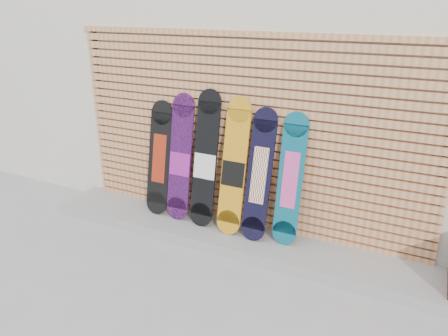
{
  "coord_description": "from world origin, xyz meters",
  "views": [
    {
      "loc": [
        1.72,
        -3.28,
        2.58
      ],
      "look_at": [
        -0.28,
        0.75,
        0.85
      ],
      "focal_mm": 35.0,
      "sensor_mm": 36.0,
      "label": 1
    }
  ],
  "objects": [
    {
      "name": "concrete_step",
      "position": [
        -0.15,
        0.68,
        0.06
      ],
      "size": [
        4.6,
        0.7,
        0.12
      ],
      "primitive_type": "cube",
      "color": "gray",
      "rests_on": "ground"
    },
    {
      "name": "snowboard_3",
      "position": [
        -0.17,
        0.77,
        0.86
      ],
      "size": [
        0.28,
        0.35,
        1.51
      ],
      "color": "orange",
      "rests_on": "concrete_step"
    },
    {
      "name": "snowboard_1",
      "position": [
        -0.87,
        0.79,
        0.85
      ],
      "size": [
        0.28,
        0.3,
        1.49
      ],
      "color": "black",
      "rests_on": "concrete_step"
    },
    {
      "name": "snowboard_5",
      "position": [
        0.47,
        0.8,
        0.83
      ],
      "size": [
        0.27,
        0.28,
        1.41
      ],
      "color": "#0B576D",
      "rests_on": "concrete_step"
    },
    {
      "name": "building",
      "position": [
        0.5,
        3.5,
        1.8
      ],
      "size": [
        12.0,
        5.0,
        3.6
      ],
      "primitive_type": "cube",
      "color": "beige",
      "rests_on": "ground"
    },
    {
      "name": "ground",
      "position": [
        0.0,
        0.0,
        0.0
      ],
      "size": [
        80.0,
        80.0,
        0.0
      ],
      "primitive_type": "plane",
      "color": "#97979A",
      "rests_on": "ground"
    },
    {
      "name": "snowboard_4",
      "position": [
        0.13,
        0.77,
        0.83
      ],
      "size": [
        0.27,
        0.36,
        1.43
      ],
      "color": "black",
      "rests_on": "concrete_step"
    },
    {
      "name": "snowboard_2",
      "position": [
        -0.53,
        0.78,
        0.89
      ],
      "size": [
        0.28,
        0.32,
        1.56
      ],
      "color": "black",
      "rests_on": "concrete_step"
    },
    {
      "name": "slat_wall",
      "position": [
        -0.15,
        0.97,
        1.21
      ],
      "size": [
        4.26,
        0.08,
        2.29
      ],
      "color": "tan",
      "rests_on": "ground"
    },
    {
      "name": "snowboard_0",
      "position": [
        -1.17,
        0.8,
        0.8
      ],
      "size": [
        0.29,
        0.29,
        1.37
      ],
      "color": "black",
      "rests_on": "concrete_step"
    }
  ]
}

